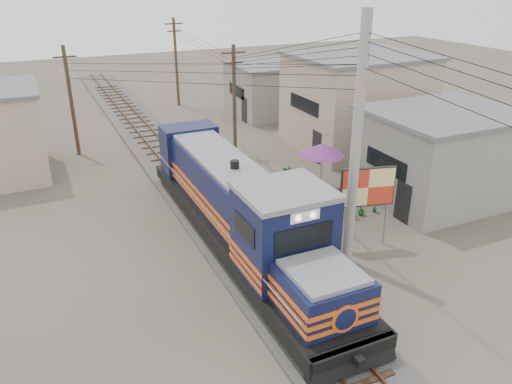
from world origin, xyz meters
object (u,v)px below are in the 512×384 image
billboard (368,189)px  market_umbrella (322,149)px  locomotive (241,210)px  vendor (343,192)px

billboard → market_umbrella: billboard is taller
locomotive → market_umbrella: (6.32, 3.75, 0.61)m
market_umbrella → vendor: 2.60m
billboard → locomotive: bearing=170.8°
vendor → billboard: bearing=52.0°
locomotive → billboard: bearing=-23.5°
locomotive → billboard: 5.40m
locomotive → vendor: bearing=15.4°
locomotive → billboard: locomotive is taller
billboard → market_umbrella: 6.05m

